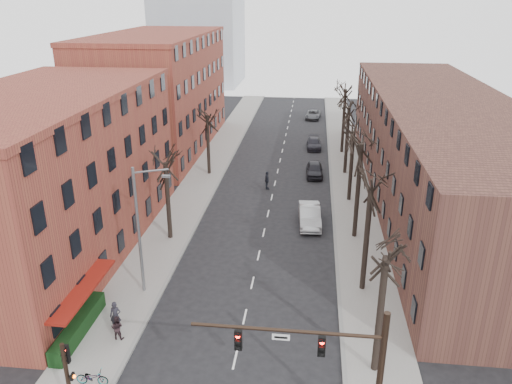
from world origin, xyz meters
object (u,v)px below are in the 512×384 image
(silver_sedan, at_px, (310,215))
(parked_car_near, at_px, (314,169))
(parked_car_mid, at_px, (314,143))
(pedestrian_a, at_px, (116,316))
(bicycle, at_px, (92,377))

(silver_sedan, bearing_deg, parked_car_near, 84.59)
(parked_car_mid, xyz_separation_m, pedestrian_a, (-11.52, -39.91, 0.41))
(parked_car_near, relative_size, parked_car_mid, 0.98)
(parked_car_mid, xyz_separation_m, bicycle, (-11.03, -44.50, -0.06))
(parked_car_near, distance_m, bicycle, 35.53)
(silver_sedan, xyz_separation_m, parked_car_mid, (0.20, 23.53, -0.20))
(parked_car_mid, distance_m, pedestrian_a, 41.54)
(parked_car_near, distance_m, parked_car_mid, 10.78)
(parked_car_near, xyz_separation_m, parked_car_mid, (-0.14, 10.78, -0.10))
(parked_car_near, height_order, parked_car_mid, parked_car_near)
(silver_sedan, distance_m, pedestrian_a, 19.91)
(silver_sedan, relative_size, parked_car_near, 1.17)
(silver_sedan, height_order, pedestrian_a, pedestrian_a)
(bicycle, bearing_deg, pedestrian_a, 5.08)
(parked_car_near, xyz_separation_m, bicycle, (-11.17, -33.72, -0.16))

